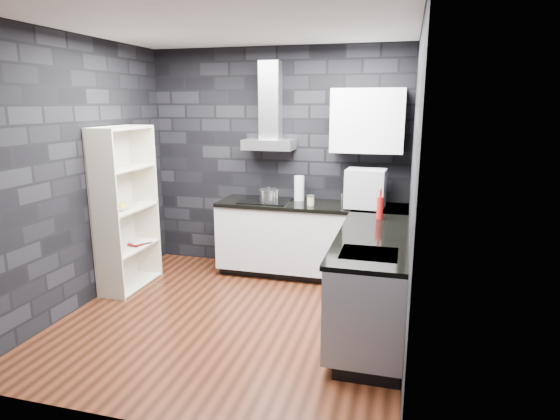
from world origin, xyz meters
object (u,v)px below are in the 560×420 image
at_px(pot, 269,196).
at_px(storage_jar, 311,201).
at_px(utensil_crock, 345,199).
at_px(fruit_bowl, 120,208).
at_px(appliance_garage, 366,188).
at_px(glass_vase, 299,188).
at_px(bookshelf, 126,209).
at_px(red_bottle, 380,208).

relative_size(pot, storage_jar, 2.20).
xyz_separation_m(utensil_crock, fruit_bowl, (-2.30, -0.99, -0.03)).
bearing_deg(storage_jar, fruit_bowl, -156.48).
relative_size(storage_jar, appliance_garage, 0.24).
relative_size(glass_vase, appliance_garage, 0.70).
xyz_separation_m(utensil_crock, bookshelf, (-2.30, -0.88, -0.06)).
relative_size(glass_vase, storage_jar, 2.97).
height_order(glass_vase, red_bottle, glass_vase).
distance_m(bookshelf, fruit_bowl, 0.12).
relative_size(appliance_garage, bookshelf, 0.24).
bearing_deg(fruit_bowl, red_bottle, 8.09).
bearing_deg(utensil_crock, pot, -171.84).
bearing_deg(pot, bookshelf, -152.09).
xyz_separation_m(storage_jar, fruit_bowl, (-1.93, -0.84, -0.01)).
bearing_deg(pot, appliance_garage, -1.34).
bearing_deg(fruit_bowl, utensil_crock, 23.38).
distance_m(glass_vase, red_bottle, 1.21).
bearing_deg(glass_vase, utensil_crock, -8.36).
height_order(bookshelf, fruit_bowl, bookshelf).
xyz_separation_m(utensil_crock, appliance_garage, (0.24, -0.15, 0.16)).
bearing_deg(utensil_crock, appliance_garage, -32.01).
relative_size(pot, glass_vase, 0.74).
xyz_separation_m(storage_jar, bookshelf, (-1.93, -0.73, -0.05)).
xyz_separation_m(pot, appliance_garage, (1.12, -0.03, 0.15)).
height_order(glass_vase, storage_jar, glass_vase).
distance_m(appliance_garage, bookshelf, 2.66).
bearing_deg(utensil_crock, storage_jar, -157.39).
height_order(pot, glass_vase, glass_vase).
bearing_deg(storage_jar, bookshelf, -159.39).
bearing_deg(utensil_crock, fruit_bowl, -156.62).
bearing_deg(utensil_crock, red_bottle, -54.69).
height_order(utensil_crock, red_bottle, red_bottle).
bearing_deg(glass_vase, fruit_bowl, -148.26).
height_order(pot, bookshelf, bookshelf).
bearing_deg(glass_vase, red_bottle, -34.84).
height_order(storage_jar, fruit_bowl, storage_jar).
distance_m(utensil_crock, red_bottle, 0.75).
xyz_separation_m(pot, bookshelf, (-1.42, -0.75, -0.08)).
bearing_deg(appliance_garage, glass_vase, 167.10).
bearing_deg(storage_jar, utensil_crock, 22.61).
bearing_deg(pot, storage_jar, -3.22).
bearing_deg(storage_jar, pot, 176.78).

